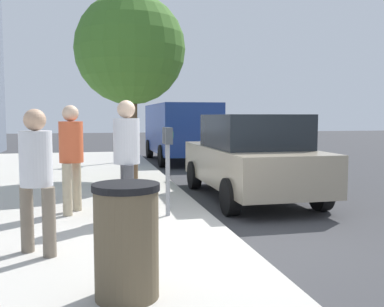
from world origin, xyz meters
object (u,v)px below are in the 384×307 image
Objects in this scene: parked_van_far at (180,129)px; street_tree at (130,50)px; parked_sedan_near at (251,156)px; pedestrian_at_meter at (127,149)px; traffic_signal at (133,92)px; trash_bin at (127,241)px; parking_officer at (71,150)px; parking_meter at (168,152)px; pedestrian_bystander at (36,171)px.

street_tree is (-5.21, 2.27, 2.12)m from parked_van_far.
pedestrian_at_meter is at bearing 125.60° from parked_sedan_near.
traffic_signal is at bearing 116.42° from parked_van_far.
street_tree is 7.84m from trash_bin.
street_tree reaches higher than parking_officer.
traffic_signal is at bearing 98.18° from parking_officer.
parking_officer is at bearing 70.72° from parking_meter.
pedestrian_bystander is at bearing 168.83° from traffic_signal.
parking_officer is at bearing 158.41° from parked_van_far.
pedestrian_at_meter is 0.51× the size of traffic_signal.
pedestrian_at_meter is 1.04× the size of parking_officer.
parking_meter is 1.40× the size of trash_bin.
street_tree reaches higher than traffic_signal.
parked_sedan_near is 4.19m from street_tree.
traffic_signal reaches higher than trash_bin.
parked_van_far reaches higher than parking_meter.
pedestrian_at_meter reaches higher than parked_sedan_near.
parking_meter is 0.39× the size of traffic_signal.
pedestrian_at_meter is 1.08m from parking_officer.
parking_officer is 3.64m from trash_bin.
parking_meter is at bearing 131.13° from parked_sedan_near.
parked_van_far is (7.71, -0.00, 0.36)m from parked_sedan_near.
pedestrian_bystander is 0.38× the size of parked_sedan_near.
trash_bin is (-3.03, 0.87, -0.51)m from parking_meter.
pedestrian_bystander is 2.14m from parking_officer.
trash_bin is (-4.82, 2.93, -0.24)m from parked_sedan_near.
parking_meter is 0.67m from pedestrian_at_meter.
pedestrian_at_meter is at bearing 4.30° from pedestrian_bystander.
traffic_signal reaches higher than pedestrian_at_meter.
parked_sedan_near is at bearing 39.97° from parking_officer.
parking_officer is at bearing 10.04° from trash_bin.
pedestrian_at_meter is 8.89m from traffic_signal.
parked_van_far reaches higher than pedestrian_at_meter.
pedestrian_at_meter is 3.35m from parked_sedan_near.
trash_bin is at bearing -97.96° from pedestrian_at_meter.
pedestrian_bystander reaches higher than parking_meter.
trash_bin is at bearing 166.85° from parked_van_far.
parking_officer is 9.66m from parked_van_far.
parking_meter is at bearing -6.00° from pedestrian_bystander.
pedestrian_bystander is at bearing 165.16° from street_tree.
pedestrian_bystander is 11.75m from parked_van_far.
parked_van_far reaches higher than pedestrian_bystander.
trash_bin is at bearing 148.74° from parked_sedan_near.
traffic_signal reaches higher than parking_officer.
traffic_signal is (8.74, -0.89, 1.34)m from pedestrian_at_meter.
traffic_signal is at bearing 30.95° from pedestrian_bystander.
parked_van_far is (11.10, -3.84, 0.14)m from pedestrian_bystander.
street_tree reaches higher than pedestrian_at_meter.
street_tree reaches higher than parked_sedan_near.
pedestrian_at_meter is 1.09× the size of pedestrian_bystander.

